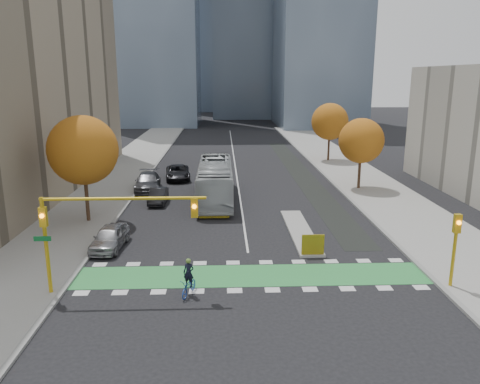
{
  "coord_description": "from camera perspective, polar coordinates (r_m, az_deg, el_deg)",
  "views": [
    {
      "loc": [
        -1.57,
        -23.05,
        10.96
      ],
      "look_at": [
        -0.36,
        9.14,
        3.0
      ],
      "focal_mm": 35.0,
      "sensor_mm": 36.0,
      "label": 1
    }
  ],
  "objects": [
    {
      "name": "parked_car_d",
      "position": [
        51.69,
        -7.59,
        2.38
      ],
      "size": [
        3.13,
        5.74,
        1.53
      ],
      "primitive_type": "imported",
      "rotation": [
        0.0,
        0.0,
        0.11
      ],
      "color": "black",
      "rests_on": "ground"
    },
    {
      "name": "bike_lane_paint",
      "position": [
        54.93,
        7.4,
        2.26
      ],
      "size": [
        2.5,
        50.0,
        0.01
      ],
      "primitive_type": "cube",
      "color": "black",
      "rests_on": "ground"
    },
    {
      "name": "cyclist",
      "position": [
        24.62,
        -6.25,
        -10.93
      ],
      "size": [
        1.1,
        1.83,
        1.99
      ],
      "rotation": [
        0.0,
        0.0,
        -0.31
      ],
      "color": "navy",
      "rests_on": "ground"
    },
    {
      "name": "bike_crossing",
      "position": [
        26.93,
        1.39,
        -10.12
      ],
      "size": [
        20.0,
        3.0,
        0.01
      ],
      "primitive_type": "cube",
      "color": "#2E8E42",
      "rests_on": "ground"
    },
    {
      "name": "traffic_signal_east",
      "position": [
        26.86,
        24.78,
        -5.28
      ],
      "size": [
        0.35,
        0.43,
        4.1
      ],
      "color": "#BF9914",
      "rests_on": "ground"
    },
    {
      "name": "parked_car_b",
      "position": [
        42.12,
        -9.94,
        -0.48
      ],
      "size": [
        1.43,
        4.04,
        1.33
      ],
      "primitive_type": "imported",
      "rotation": [
        0.0,
        0.0,
        -0.01
      ],
      "color": "black",
      "rests_on": "ground"
    },
    {
      "name": "traffic_signal_west",
      "position": [
        24.42,
        -17.18,
        -3.23
      ],
      "size": [
        8.53,
        0.56,
        5.2
      ],
      "color": "#BF9914",
      "rests_on": "ground"
    },
    {
      "name": "curb_west",
      "position": [
        45.2,
        -12.84,
        -0.41
      ],
      "size": [
        0.3,
        120.0,
        0.16
      ],
      "primitive_type": "cube",
      "color": "gray",
      "rests_on": "ground"
    },
    {
      "name": "curb_east",
      "position": [
        45.89,
        12.51,
        -0.18
      ],
      "size": [
        0.3,
        120.0,
        0.16
      ],
      "primitive_type": "cube",
      "color": "gray",
      "rests_on": "ground"
    },
    {
      "name": "parked_car_a",
      "position": [
        31.84,
        -15.6,
        -5.34
      ],
      "size": [
        2.12,
        4.58,
        1.52
      ],
      "primitive_type": "imported",
      "rotation": [
        0.0,
        0.0,
        -0.08
      ],
      "color": "gray",
      "rests_on": "ground"
    },
    {
      "name": "tree_east_far",
      "position": [
        62.91,
        10.89,
        8.42
      ],
      "size": [
        4.8,
        4.8,
        7.65
      ],
      "color": "#332114",
      "rests_on": "ground"
    },
    {
      "name": "tree_east_near",
      "position": [
        47.45,
        14.57,
        6.06
      ],
      "size": [
        4.4,
        4.4,
        7.08
      ],
      "color": "#332114",
      "rests_on": "ground"
    },
    {
      "name": "tree_west",
      "position": [
        36.96,
        -18.59,
        4.84
      ],
      "size": [
        5.2,
        5.2,
        8.22
      ],
      "color": "#332114",
      "rests_on": "ground"
    },
    {
      "name": "hazard_board",
      "position": [
        29.61,
        8.88,
        -6.36
      ],
      "size": [
        1.4,
        0.12,
        1.3
      ],
      "primitive_type": "cube",
      "color": "yellow",
      "rests_on": "median_island"
    },
    {
      "name": "sidewalk_west",
      "position": [
        45.98,
        -17.13,
        -0.44
      ],
      "size": [
        7.0,
        120.0,
        0.15
      ],
      "primitive_type": "cube",
      "color": "gray",
      "rests_on": "ground"
    },
    {
      "name": "sidewalk_east",
      "position": [
        46.9,
        16.65,
        -0.13
      ],
      "size": [
        7.0,
        120.0,
        0.15
      ],
      "primitive_type": "cube",
      "color": "gray",
      "rests_on": "ground"
    },
    {
      "name": "ground",
      "position": [
        25.57,
        1.6,
        -11.5
      ],
      "size": [
        300.0,
        300.0,
        0.0
      ],
      "primitive_type": "plane",
      "color": "black",
      "rests_on": "ground"
    },
    {
      "name": "median_island",
      "position": [
        34.31,
        7.33,
        -4.73
      ],
      "size": [
        1.6,
        10.0,
        0.16
      ],
      "primitive_type": "cube",
      "color": "gray",
      "rests_on": "ground"
    },
    {
      "name": "parked_car_c",
      "position": [
        47.13,
        -11.18,
        1.22
      ],
      "size": [
        2.84,
        6.0,
        1.69
      ],
      "primitive_type": "imported",
      "rotation": [
        0.0,
        0.0,
        0.08
      ],
      "color": "#46474B",
      "rests_on": "ground"
    },
    {
      "name": "centre_line",
      "position": [
        64.02,
        -0.72,
        4.03
      ],
      "size": [
        0.15,
        70.0,
        0.01
      ],
      "primitive_type": "cube",
      "color": "silver",
      "rests_on": "ground"
    },
    {
      "name": "bus",
      "position": [
        42.44,
        -3.04,
        1.38
      ],
      "size": [
        3.04,
        12.83,
        3.57
      ],
      "primitive_type": "imported",
      "rotation": [
        0.0,
        0.0,
        0.0
      ],
      "color": "#B1B6B9",
      "rests_on": "ground"
    }
  ]
}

